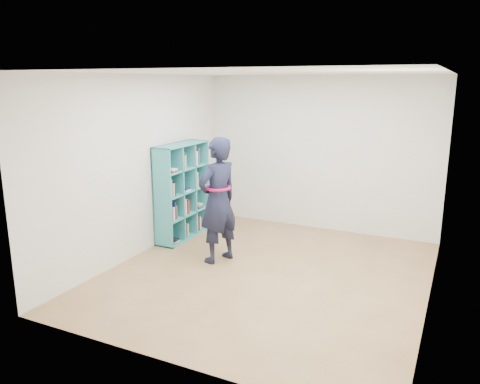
% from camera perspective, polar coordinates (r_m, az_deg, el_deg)
% --- Properties ---
extents(floor, '(4.50, 4.50, 0.00)m').
position_cam_1_polar(floor, '(6.33, 3.32, -9.92)').
color(floor, brown).
rests_on(floor, ground).
extents(ceiling, '(4.50, 4.50, 0.00)m').
position_cam_1_polar(ceiling, '(5.81, 3.67, 14.33)').
color(ceiling, white).
rests_on(ceiling, wall_back).
extents(wall_left, '(0.02, 4.50, 2.60)m').
position_cam_1_polar(wall_left, '(6.93, -12.01, 3.11)').
color(wall_left, silver).
rests_on(wall_left, floor).
extents(wall_right, '(0.02, 4.50, 2.60)m').
position_cam_1_polar(wall_right, '(5.52, 23.07, -0.29)').
color(wall_right, silver).
rests_on(wall_right, floor).
extents(wall_back, '(4.00, 0.02, 2.60)m').
position_cam_1_polar(wall_back, '(8.03, 9.63, 4.60)').
color(wall_back, silver).
rests_on(wall_back, floor).
extents(wall_front, '(4.00, 0.02, 2.60)m').
position_cam_1_polar(wall_front, '(4.01, -8.89, -4.23)').
color(wall_front, silver).
rests_on(wall_front, floor).
extents(bookshelf, '(0.34, 1.16, 1.54)m').
position_cam_1_polar(bookshelf, '(7.59, -7.21, -0.03)').
color(bookshelf, teal).
rests_on(bookshelf, floor).
extents(person, '(0.62, 0.75, 1.77)m').
position_cam_1_polar(person, '(6.49, -2.71, -1.02)').
color(person, black).
rests_on(person, floor).
extents(smartphone, '(0.02, 0.09, 0.13)m').
position_cam_1_polar(smartphone, '(6.63, -3.13, 0.30)').
color(smartphone, silver).
rests_on(smartphone, person).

